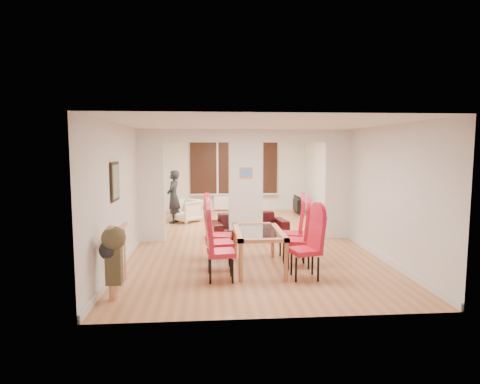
{
  "coord_description": "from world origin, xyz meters",
  "views": [
    {
      "loc": [
        -0.86,
        -9.37,
        2.17
      ],
      "look_at": [
        -0.09,
        0.6,
        1.07
      ],
      "focal_mm": 30.0,
      "sensor_mm": 36.0,
      "label": 1
    }
  ],
  "objects": [
    {
      "name": "pillar_photo",
      "position": [
        0.0,
        -0.1,
        1.6
      ],
      "size": [
        0.3,
        0.03,
        0.25
      ],
      "primitive_type": "cube",
      "color": "#4C8CD8",
      "rests_on": "divider_wall"
    },
    {
      "name": "dining_table",
      "position": [
        0.01,
        -2.36,
        0.35
      ],
      "size": [
        0.85,
        1.51,
        0.71
      ],
      "primitive_type": null,
      "color": "#BB7345",
      "rests_on": "floor"
    },
    {
      "name": "dining_chair_ra",
      "position": [
        0.71,
        -2.96,
        0.56
      ],
      "size": [
        0.55,
        0.55,
        1.11
      ],
      "primitive_type": null,
      "rotation": [
        0.0,
        0.0,
        0.26
      ],
      "color": "red",
      "rests_on": "floor"
    },
    {
      "name": "armchair",
      "position": [
        -1.54,
        2.39,
        0.33
      ],
      "size": [
        1.02,
        1.02,
        0.66
      ],
      "primitive_type": "imported",
      "rotation": [
        0.0,
        0.0,
        -0.77
      ],
      "color": "#F5E3CF",
      "rests_on": "floor"
    },
    {
      "name": "dining_chair_rc",
      "position": [
        0.74,
        -1.75,
        0.57
      ],
      "size": [
        0.55,
        0.55,
        1.14
      ],
      "primitive_type": null,
      "rotation": [
        0.0,
        0.0,
        -0.24
      ],
      "color": "red",
      "rests_on": "floor"
    },
    {
      "name": "coffee_table",
      "position": [
        0.37,
        2.38,
        0.13
      ],
      "size": [
        1.24,
        0.88,
        0.26
      ],
      "primitive_type": null,
      "rotation": [
        0.0,
        0.0,
        -0.32
      ],
      "color": "#361B12",
      "rests_on": "floor"
    },
    {
      "name": "person",
      "position": [
        -1.9,
        2.28,
        0.77
      ],
      "size": [
        0.63,
        0.49,
        1.53
      ],
      "primitive_type": "imported",
      "rotation": [
        0.0,
        0.0,
        -1.81
      ],
      "color": "black",
      "rests_on": "floor"
    },
    {
      "name": "floor",
      "position": [
        0.0,
        0.0,
        0.0
      ],
      "size": [
        5.0,
        9.0,
        0.01
      ],
      "primitive_type": "cube",
      "color": "#C17B4D",
      "rests_on": "ground"
    },
    {
      "name": "shoes",
      "position": [
        -0.17,
        -0.24,
        0.05
      ],
      "size": [
        0.22,
        0.24,
        0.09
      ],
      "primitive_type": null,
      "color": "black",
      "rests_on": "floor"
    },
    {
      "name": "radiator",
      "position": [
        0.0,
        4.4,
        0.3
      ],
      "size": [
        1.4,
        0.08,
        0.5
      ],
      "primitive_type": "cube",
      "color": "white",
      "rests_on": "floor"
    },
    {
      "name": "dining_chair_rb",
      "position": [
        0.72,
        -2.3,
        0.56
      ],
      "size": [
        0.54,
        0.54,
        1.12
      ],
      "primitive_type": null,
      "rotation": [
        0.0,
        0.0,
        -0.24
      ],
      "color": "red",
      "rests_on": "floor"
    },
    {
      "name": "stair_newel",
      "position": [
        -2.25,
        -3.2,
        0.55
      ],
      "size": [
        0.4,
        1.2,
        1.1
      ],
      "primitive_type": null,
      "color": "tan",
      "rests_on": "floor"
    },
    {
      "name": "sofa",
      "position": [
        0.11,
        0.33,
        0.28
      ],
      "size": [
        1.99,
        1.06,
        0.55
      ],
      "primitive_type": "imported",
      "rotation": [
        0.0,
        0.0,
        0.18
      ],
      "color": "black",
      "rests_on": "floor"
    },
    {
      "name": "divider_wall",
      "position": [
        0.0,
        0.0,
        1.3
      ],
      "size": [
        5.0,
        0.18,
        2.6
      ],
      "primitive_type": "cube",
      "color": "white",
      "rests_on": "floor"
    },
    {
      "name": "room_walls",
      "position": [
        0.0,
        0.0,
        1.3
      ],
      "size": [
        5.0,
        9.0,
        2.6
      ],
      "primitive_type": null,
      "color": "silver",
      "rests_on": "floor"
    },
    {
      "name": "bowl",
      "position": [
        0.34,
        2.49,
        0.29
      ],
      "size": [
        0.23,
        0.23,
        0.06
      ],
      "primitive_type": "imported",
      "color": "#361B12",
      "rests_on": "coffee_table"
    },
    {
      "name": "wall_poster",
      "position": [
        -2.47,
        -2.4,
        1.6
      ],
      "size": [
        0.04,
        0.52,
        0.67
      ],
      "primitive_type": "cube",
      "color": "gray",
      "rests_on": "room_walls"
    },
    {
      "name": "dining_chair_la",
      "position": [
        -0.68,
        -2.95,
        0.55
      ],
      "size": [
        0.47,
        0.47,
        1.09
      ],
      "primitive_type": null,
      "rotation": [
        0.0,
        0.0,
        0.09
      ],
      "color": "red",
      "rests_on": "floor"
    },
    {
      "name": "dining_chair_lb",
      "position": [
        -0.68,
        -2.39,
        0.57
      ],
      "size": [
        0.51,
        0.51,
        1.14
      ],
      "primitive_type": null,
      "rotation": [
        0.0,
        0.0,
        0.14
      ],
      "color": "red",
      "rests_on": "floor"
    },
    {
      "name": "bay_window_blinds",
      "position": [
        0.0,
        4.44,
        1.5
      ],
      "size": [
        3.0,
        0.08,
        1.8
      ],
      "primitive_type": "cube",
      "color": "black",
      "rests_on": "room_walls"
    },
    {
      "name": "bottle",
      "position": [
        0.16,
        2.3,
        0.39
      ],
      "size": [
        0.07,
        0.07,
        0.28
      ],
      "primitive_type": "cylinder",
      "color": "#143F19",
      "rests_on": "coffee_table"
    },
    {
      "name": "dining_chair_lc",
      "position": [
        -0.68,
        -1.81,
        0.58
      ],
      "size": [
        0.52,
        0.52,
        1.15
      ],
      "primitive_type": null,
      "rotation": [
        0.0,
        0.0,
        -0.15
      ],
      "color": "red",
      "rests_on": "floor"
    },
    {
      "name": "television",
      "position": [
        1.95,
        3.52,
        0.29
      ],
      "size": [
        1.03,
        0.17,
        0.59
      ],
      "primitive_type": "imported",
      "rotation": [
        0.0,
        0.0,
        1.6
      ],
      "color": "black",
      "rests_on": "floor"
    },
    {
      "name": "pendant_light",
      "position": [
        0.3,
        3.3,
        2.15
      ],
      "size": [
        0.36,
        0.36,
        0.36
      ],
      "primitive_type": "sphere",
      "color": "orange",
      "rests_on": "room_walls"
    }
  ]
}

